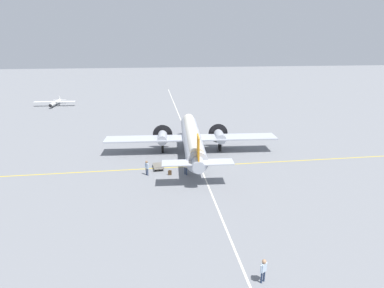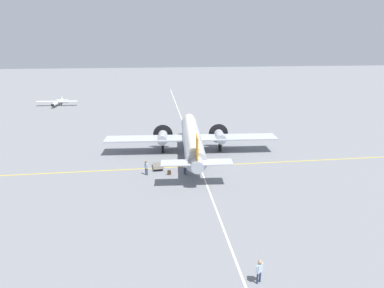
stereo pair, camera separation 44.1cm
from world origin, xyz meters
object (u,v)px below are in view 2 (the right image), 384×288
at_px(light_aircraft_distant, 57,102).
at_px(suitcase_near_door, 169,173).
at_px(passenger_boarding, 185,165).
at_px(airliner_main, 192,137).
at_px(crew_foreground, 259,269).
at_px(baggage_cart, 158,166).
at_px(ramp_agent, 146,166).

bearing_deg(light_aircraft_distant, suitcase_near_door, 33.19).
bearing_deg(suitcase_near_door, light_aircraft_distant, 119.67).
relative_size(passenger_boarding, light_aircraft_distant, 0.20).
bearing_deg(passenger_boarding, suitcase_near_door, 48.08).
bearing_deg(light_aircraft_distant, passenger_boarding, 34.89).
bearing_deg(light_aircraft_distant, airliner_main, 40.82).
height_order(crew_foreground, baggage_cart, crew_foreground).
distance_m(crew_foreground, ramp_agent, 18.54).
distance_m(passenger_boarding, ramp_agent, 4.37).
distance_m(ramp_agent, baggage_cart, 2.34).
relative_size(crew_foreground, ramp_agent, 0.97).
height_order(airliner_main, passenger_boarding, airliner_main).
bearing_deg(crew_foreground, baggage_cart, 78.28).
xyz_separation_m(suitcase_near_door, baggage_cart, (-1.25, 2.05, 0.01)).
distance_m(crew_foreground, passenger_boarding, 16.89).
distance_m(airliner_main, suitcase_near_door, 7.48).
height_order(crew_foreground, suitcase_near_door, crew_foreground).
bearing_deg(ramp_agent, passenger_boarding, -137.63).
bearing_deg(suitcase_near_door, ramp_agent, 173.87).
xyz_separation_m(passenger_boarding, ramp_agent, (-4.35, 0.43, -0.11)).
bearing_deg(ramp_agent, airliner_main, -86.36).
bearing_deg(passenger_boarding, ramp_agent, 47.43).
height_order(ramp_agent, suitcase_near_door, ramp_agent).
bearing_deg(baggage_cart, airliner_main, -51.05).
height_order(airliner_main, baggage_cart, airliner_main).
bearing_deg(suitcase_near_door, baggage_cart, 121.39).
xyz_separation_m(crew_foreground, ramp_agent, (-7.23, 17.07, 0.04)).
relative_size(ramp_agent, light_aircraft_distant, 0.19).
xyz_separation_m(suitcase_near_door, light_aircraft_distant, (-24.28, 42.61, 0.52)).
bearing_deg(passenger_boarding, crew_foreground, 152.96).
bearing_deg(ramp_agent, baggage_cart, -78.21).
height_order(passenger_boarding, light_aircraft_distant, passenger_boarding).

